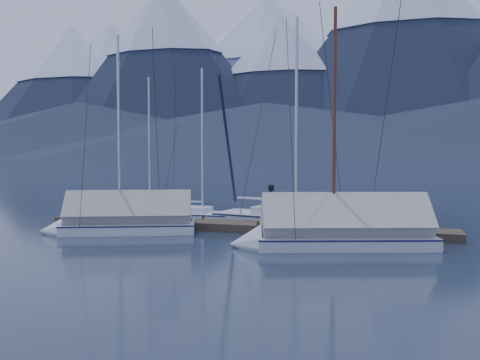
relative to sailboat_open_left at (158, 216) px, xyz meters
name	(u,v)px	position (x,y,z in m)	size (l,w,h in m)	color
ground	(225,237)	(5.26, -4.68, -0.14)	(1000.00, 1000.00, 0.00)	#151F30
mountain_range	(395,77)	(9.39, 365.77, 58.51)	(877.00, 584.00, 150.50)	#475675
dock	(240,228)	(5.26, -2.68, -0.03)	(18.00, 1.50, 0.54)	#382D23
mooring_posts	(229,222)	(4.76, -2.68, 0.21)	(15.12, 1.52, 0.35)	#382D23
sailboat_open_left	(158,216)	(0.00, 0.00, 0.00)	(6.09, 4.36, 7.96)	silver
sailboat_open_mid	(211,218)	(2.96, -0.16, 0.01)	(6.33, 2.70, 8.31)	white
sailboat_open_right	(307,223)	(7.88, -0.74, 0.04)	(8.23, 3.93, 10.50)	silver
sailboat_covered_near	(329,234)	(9.49, -5.53, 0.33)	(7.58, 4.35, 9.43)	silver
sailboat_covered_far	(117,222)	(0.51, -4.91, 0.30)	(6.71, 4.20, 9.06)	silver
person	(272,203)	(6.58, -2.23, 1.04)	(0.61, 0.40, 1.67)	black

